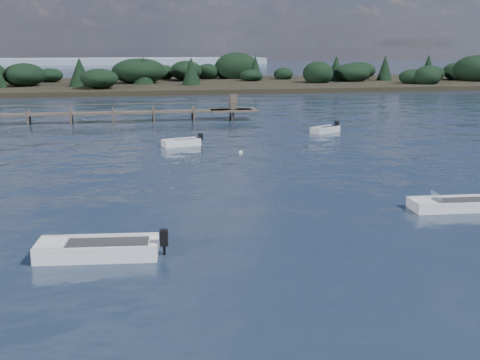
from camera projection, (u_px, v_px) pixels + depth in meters
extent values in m
plane|color=#141F30|center=(185.00, 109.00, 76.90)|extent=(400.00, 400.00, 0.00)
cube|color=silver|center=(181.00, 145.00, 48.95)|extent=(3.25, 2.00, 0.71)
cube|color=silver|center=(168.00, 141.00, 48.34)|extent=(1.00, 1.25, 0.14)
cube|color=#292A2C|center=(184.00, 141.00, 48.98)|extent=(2.25, 1.50, 0.12)
cube|color=silver|center=(184.00, 141.00, 48.38)|extent=(2.95, 0.95, 0.14)
cube|color=silver|center=(179.00, 139.00, 49.33)|extent=(2.95, 0.95, 0.14)
cube|color=black|center=(201.00, 137.00, 49.61)|extent=(0.37, 0.41, 0.56)
cylinder|color=black|center=(201.00, 143.00, 49.71)|extent=(0.12, 0.12, 0.56)
cube|color=silver|center=(98.00, 254.00, 23.60)|extent=(4.86, 2.31, 0.78)
cube|color=silver|center=(51.00, 244.00, 23.36)|extent=(1.30, 1.72, 0.16)
cube|color=#292A2C|center=(107.00, 245.00, 23.55)|extent=(3.33, 1.78, 0.13)
cube|color=silver|center=(94.00, 250.00, 22.70)|extent=(4.67, 0.66, 0.16)
cube|color=silver|center=(100.00, 236.00, 24.30)|extent=(4.67, 0.66, 0.16)
cube|color=black|center=(164.00, 238.00, 23.68)|extent=(0.35, 0.41, 0.61)
cylinder|color=black|center=(164.00, 251.00, 23.80)|extent=(0.12, 0.12, 0.61)
cube|color=silver|center=(454.00, 207.00, 30.32)|extent=(4.54, 2.01, 0.64)
cube|color=silver|center=(423.00, 201.00, 30.04)|extent=(1.18, 1.57, 0.13)
cube|color=#292A2C|center=(461.00, 201.00, 30.29)|extent=(3.10, 1.56, 0.11)
cube|color=silver|center=(462.00, 204.00, 29.48)|extent=(4.42, 0.46, 0.13)
cube|color=silver|center=(448.00, 196.00, 30.98)|extent=(4.42, 0.46, 0.13)
cube|color=silver|center=(437.00, 197.00, 30.07)|extent=(0.24, 1.20, 0.39)
cube|color=#AEB3B6|center=(325.00, 131.00, 56.32)|extent=(3.21, 2.61, 0.71)
cube|color=#AEB3B6|center=(317.00, 128.00, 55.46)|extent=(1.19, 1.31, 0.14)
cube|color=#292A2C|center=(327.00, 128.00, 56.40)|extent=(2.26, 1.90, 0.12)
cube|color=#AEB3B6|center=(330.00, 128.00, 55.83)|extent=(2.64, 1.69, 0.14)
cube|color=#AEB3B6|center=(321.00, 127.00, 56.61)|extent=(2.64, 1.69, 0.14)
cube|color=black|center=(337.00, 124.00, 57.35)|extent=(0.42, 0.44, 0.55)
cylinder|color=black|center=(337.00, 129.00, 57.45)|extent=(0.14, 0.14, 0.55)
sphere|color=silver|center=(67.00, 253.00, 23.96)|extent=(0.32, 0.32, 0.32)
sphere|color=silver|center=(241.00, 152.00, 46.09)|extent=(0.32, 0.32, 0.32)
cube|color=brown|center=(233.00, 110.00, 65.97)|extent=(5.00, 3.20, 0.18)
cube|color=brown|center=(233.00, 102.00, 65.77)|extent=(0.80, 0.80, 1.60)
cylinder|color=brown|center=(28.00, 121.00, 61.20)|extent=(0.20, 0.20, 2.20)
cylinder|color=brown|center=(30.00, 119.00, 62.83)|extent=(0.20, 0.20, 2.20)
cylinder|color=brown|center=(71.00, 120.00, 62.01)|extent=(0.20, 0.20, 2.20)
cylinder|color=brown|center=(72.00, 118.00, 63.64)|extent=(0.20, 0.20, 2.20)
cylinder|color=brown|center=(113.00, 119.00, 62.82)|extent=(0.20, 0.20, 2.20)
cylinder|color=brown|center=(113.00, 117.00, 64.46)|extent=(0.20, 0.20, 2.20)
cylinder|color=brown|center=(154.00, 118.00, 63.63)|extent=(0.20, 0.20, 2.20)
cylinder|color=brown|center=(153.00, 117.00, 65.27)|extent=(0.20, 0.20, 2.20)
cylinder|color=brown|center=(194.00, 117.00, 64.45)|extent=(0.20, 0.20, 2.20)
cylinder|color=brown|center=(192.00, 116.00, 66.08)|extent=(0.20, 0.20, 2.20)
cylinder|color=brown|center=(233.00, 117.00, 65.26)|extent=(0.20, 0.20, 2.20)
cylinder|color=brown|center=(230.00, 115.00, 66.89)|extent=(0.20, 0.20, 2.20)
cube|color=black|center=(288.00, 85.00, 119.91)|extent=(190.00, 40.00, 1.60)
ellipsoid|color=black|center=(289.00, 71.00, 119.29)|extent=(180.50, 36.00, 4.40)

